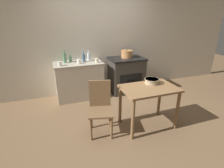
% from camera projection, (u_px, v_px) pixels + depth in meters
% --- Properties ---
extents(ground_plane, '(14.00, 14.00, 0.00)m').
position_uv_depth(ground_plane, '(120.00, 119.00, 3.41)').
color(ground_plane, brown).
extents(wall_back, '(8.00, 0.07, 2.55)m').
position_uv_depth(wall_back, '(97.00, 42.00, 4.32)').
color(wall_back, beige).
rests_on(wall_back, ground_plane).
extents(counter_cabinet, '(1.11, 0.59, 0.87)m').
position_uv_depth(counter_cabinet, '(79.00, 80.00, 4.18)').
color(counter_cabinet, beige).
rests_on(counter_cabinet, ground_plane).
extents(stove, '(0.87, 0.64, 0.89)m').
position_uv_depth(stove, '(126.00, 75.00, 4.54)').
color(stove, '#38332D').
rests_on(stove, ground_plane).
extents(work_table, '(0.94, 0.62, 0.75)m').
position_uv_depth(work_table, '(149.00, 94.00, 3.02)').
color(work_table, olive).
rests_on(work_table, ground_plane).
extents(chair, '(0.49, 0.49, 0.90)m').
position_uv_depth(chair, '(100.00, 107.00, 2.91)').
color(chair, brown).
rests_on(chair, ground_plane).
extents(flour_sack, '(0.26, 0.18, 0.38)m').
position_uv_depth(flour_sack, '(137.00, 91.00, 4.21)').
color(flour_sack, beige).
rests_on(flour_sack, ground_plane).
extents(stock_pot, '(0.29, 0.29, 0.21)m').
position_uv_depth(stock_pot, '(127.00, 54.00, 4.37)').
color(stock_pot, '#B77A47').
rests_on(stock_pot, stove).
extents(mixing_bowl_large, '(0.26, 0.26, 0.09)m').
position_uv_depth(mixing_bowl_large, '(152.00, 81.00, 3.12)').
color(mixing_bowl_large, tan).
rests_on(mixing_bowl_large, work_table).
extents(bottle_far_left, '(0.07, 0.07, 0.16)m').
position_uv_depth(bottle_far_left, '(70.00, 59.00, 4.09)').
color(bottle_far_left, '#517F5B').
rests_on(bottle_far_left, counter_cabinet).
extents(bottle_left, '(0.07, 0.07, 0.25)m').
position_uv_depth(bottle_left, '(84.00, 58.00, 4.07)').
color(bottle_left, '#3D5675').
rests_on(bottle_left, counter_cabinet).
extents(bottle_mid_left, '(0.08, 0.08, 0.29)m').
position_uv_depth(bottle_mid_left, '(65.00, 58.00, 3.98)').
color(bottle_mid_left, '#517F5B').
rests_on(bottle_mid_left, counter_cabinet).
extents(bottle_center_left, '(0.07, 0.07, 0.23)m').
position_uv_depth(bottle_center_left, '(89.00, 56.00, 4.22)').
color(bottle_center_left, silver).
rests_on(bottle_center_left, counter_cabinet).
extents(cup_center, '(0.09, 0.09, 0.09)m').
position_uv_depth(cup_center, '(60.00, 64.00, 3.75)').
color(cup_center, silver).
rests_on(cup_center, counter_cabinet).
extents(cup_center_right, '(0.09, 0.09, 0.09)m').
position_uv_depth(cup_center_right, '(79.00, 61.00, 3.94)').
color(cup_center_right, silver).
rests_on(cup_center_right, counter_cabinet).
extents(cup_mid_right, '(0.08, 0.08, 0.09)m').
position_uv_depth(cup_mid_right, '(97.00, 60.00, 4.02)').
color(cup_mid_right, beige).
rests_on(cup_mid_right, counter_cabinet).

